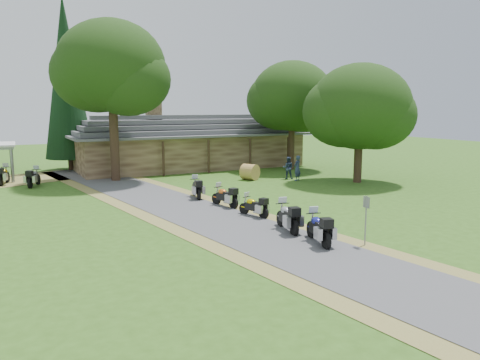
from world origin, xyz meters
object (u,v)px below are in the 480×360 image
motorcycle_row_d (225,195)px  lodge (189,141)px  motorcycle_row_e (197,187)px  motorcycle_row_c (254,205)px  motorcycle_carport_a (4,174)px  hay_bale (250,172)px  motorcycle_row_b (287,216)px  motorcycle_carport_b (34,177)px  motorcycle_row_a (319,227)px

motorcycle_row_d → lodge: bearing=-29.8°
motorcycle_row_e → motorcycle_row_c: bearing=-161.2°
lodge → motorcycle_row_e: size_ratio=10.89×
motorcycle_carport_a → hay_bale: (16.79, -6.40, -0.12)m
motorcycle_row_b → motorcycle_row_d: size_ratio=1.11×
lodge → motorcycle_carport_b: bearing=-159.7°
motorcycle_row_a → hay_bale: (5.70, 16.18, -0.09)m
motorcycle_row_c → motorcycle_carport_b: size_ratio=0.85×
motorcycle_row_d → hay_bale: (5.96, 7.90, -0.03)m
motorcycle_row_d → motorcycle_carport_b: size_ratio=0.93×
motorcycle_carport_b → hay_bale: bearing=-83.9°
motorcycle_row_d → motorcycle_carport_b: bearing=21.5°
motorcycle_row_c → hay_bale: (5.70, 10.78, 0.02)m
motorcycle_row_b → motorcycle_row_d: (-0.20, 6.06, -0.07)m
motorcycle_row_b → motorcycle_carport_a: bearing=40.1°
motorcycle_carport_a → motorcycle_carport_b: bearing=-120.2°
motorcycle_carport_a → motorcycle_row_b: bearing=-135.0°
motorcycle_carport_a → hay_bale: size_ratio=1.74×
motorcycle_row_a → motorcycle_row_d: motorcycle_row_a is taller
motorcycle_row_b → motorcycle_row_c: size_ratio=1.21×
lodge → motorcycle_row_b: (-4.54, -23.46, -1.74)m
motorcycle_row_c → motorcycle_row_b: bearing=160.9°
lodge → motorcycle_row_d: 18.13m
motorcycle_row_a → motorcycle_row_e: size_ratio=1.04×
motorcycle_row_e → hay_bale: bearing=-40.8°
motorcycle_carport_a → motorcycle_row_e: bearing=-120.7°
motorcycle_row_a → hay_bale: size_ratio=1.68×
motorcycle_row_a → motorcycle_row_c: size_ratio=1.19×
motorcycle_row_e → motorcycle_carport_b: (-8.54, 9.25, 0.02)m
lodge → motorcycle_row_a: lodge is taller
motorcycle_row_b → motorcycle_row_e: motorcycle_row_b is taller
hay_bale → motorcycle_row_d: bearing=-127.0°
motorcycle_row_b → motorcycle_row_c: 3.19m
motorcycle_row_b → motorcycle_carport_b: size_ratio=1.03×
motorcycle_row_b → motorcycle_row_d: bearing=13.5°
lodge → motorcycle_row_c: bearing=-102.5°
motorcycle_row_d → hay_bale: size_ratio=1.54×
motorcycle_row_e → motorcycle_row_a: bearing=-164.3°
motorcycle_row_c → motorcycle_row_d: 2.89m
lodge → motorcycle_carport_a: bearing=-168.8°
motorcycle_row_a → motorcycle_row_e: motorcycle_row_a is taller
hay_bale → motorcycle_carport_a: bearing=159.1°
motorcycle_row_d → motorcycle_row_b: bearing=167.3°
motorcycle_row_c → motorcycle_row_e: bearing=-11.5°
lodge → motorcycle_row_c: size_ratio=12.43×
motorcycle_row_a → motorcycle_row_c: motorcycle_row_a is taller
motorcycle_row_c → hay_bale: size_ratio=1.41×
motorcycle_row_a → motorcycle_row_e: bearing=18.5°
hay_bale → motorcycle_row_a: bearing=-109.4°
motorcycle_row_e → motorcycle_carport_a: (-10.40, 11.23, 0.06)m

